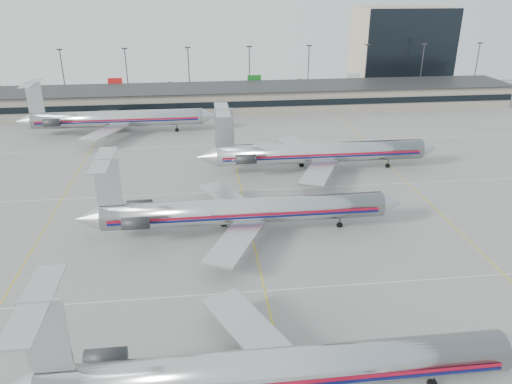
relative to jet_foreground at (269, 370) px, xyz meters
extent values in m
plane|color=gray|center=(1.85, 6.50, -3.52)|extent=(260.00, 260.00, 0.00)
cube|color=silver|center=(1.85, 16.50, -3.51)|extent=(160.00, 0.15, 0.02)
cube|color=gray|center=(1.85, 104.50, -0.52)|extent=(160.00, 16.00, 6.00)
cube|color=black|center=(1.85, 96.40, -0.32)|extent=(160.00, 0.20, 1.60)
cube|color=#2D2D30|center=(1.85, 104.50, 2.58)|extent=(162.00, 17.00, 0.30)
cylinder|color=#38383D|center=(-43.15, 118.50, 3.98)|extent=(0.30, 0.30, 15.00)
cube|color=#2D2D30|center=(-43.15, 118.50, 11.58)|extent=(1.60, 0.40, 0.35)
cylinder|color=#38383D|center=(-25.15, 118.50, 3.98)|extent=(0.30, 0.30, 15.00)
cube|color=#2D2D30|center=(-25.15, 118.50, 11.58)|extent=(1.60, 0.40, 0.35)
cylinder|color=#38383D|center=(-7.15, 118.50, 3.98)|extent=(0.30, 0.30, 15.00)
cube|color=#2D2D30|center=(-7.15, 118.50, 11.58)|extent=(1.60, 0.40, 0.35)
cylinder|color=#38383D|center=(10.85, 118.50, 3.98)|extent=(0.30, 0.30, 15.00)
cube|color=#2D2D30|center=(10.85, 118.50, 11.58)|extent=(1.60, 0.40, 0.35)
cylinder|color=#38383D|center=(28.85, 118.50, 3.98)|extent=(0.30, 0.30, 15.00)
cube|color=#2D2D30|center=(28.85, 118.50, 11.58)|extent=(1.60, 0.40, 0.35)
cylinder|color=#38383D|center=(46.85, 118.50, 3.98)|extent=(0.30, 0.30, 15.00)
cube|color=#2D2D30|center=(46.85, 118.50, 11.58)|extent=(1.60, 0.40, 0.35)
cylinder|color=#38383D|center=(64.85, 118.50, 3.98)|extent=(0.30, 0.30, 15.00)
cube|color=#2D2D30|center=(64.85, 118.50, 11.58)|extent=(1.60, 0.40, 0.35)
cylinder|color=#38383D|center=(82.85, 118.50, 3.98)|extent=(0.30, 0.30, 15.00)
cube|color=#2D2D30|center=(82.85, 118.50, 11.58)|extent=(1.60, 0.40, 0.35)
cube|color=tan|center=(63.85, 134.50, 8.98)|extent=(30.00, 20.00, 25.00)
cylinder|color=silver|center=(0.98, 0.00, -0.05)|extent=(39.56, 3.66, 3.66)
cube|color=maroon|center=(0.98, -1.84, 0.09)|extent=(37.58, 0.05, 0.35)
cube|color=silver|center=(-1.00, 6.93, -1.04)|extent=(9.20, 13.41, 0.32)
cube|color=silver|center=(-17.32, 0.00, 5.14)|extent=(3.36, 0.25, 6.73)
cube|color=silver|center=(-17.62, 0.00, 8.30)|extent=(2.37, 10.38, 0.18)
cylinder|color=#2D2D30|center=(-13.86, 2.82, 0.24)|extent=(3.56, 1.68, 1.68)
cylinder|color=#2D2D30|center=(14.82, 0.00, -2.70)|extent=(0.20, 0.20, 1.63)
cylinder|color=#2D2D30|center=(-1.99, 2.38, -2.70)|extent=(0.20, 0.20, 1.63)
cylinder|color=black|center=(14.82, 0.00, -3.17)|extent=(0.89, 0.30, 0.89)
cylinder|color=silver|center=(1.02, 31.28, -0.03)|extent=(39.83, 3.68, 3.68)
cone|color=silver|center=(22.53, 31.28, -0.03)|extent=(3.19, 3.68, 3.68)
cone|color=silver|center=(-20.68, 31.28, -0.03)|extent=(3.59, 3.68, 3.68)
cube|color=maroon|center=(1.02, 29.43, 0.12)|extent=(37.84, 0.05, 0.35)
cube|color=#0B114E|center=(1.02, 29.43, -0.28)|extent=(37.84, 0.05, 0.28)
cube|color=silver|center=(-0.97, 38.25, -1.03)|extent=(9.26, 13.50, 0.32)
cube|color=silver|center=(-0.97, 24.31, -1.03)|extent=(9.26, 13.50, 0.32)
cube|color=silver|center=(-17.40, 31.28, 5.20)|extent=(3.39, 0.25, 6.77)
cube|color=silver|center=(-17.70, 31.28, 8.38)|extent=(2.39, 10.46, 0.18)
cylinder|color=#2D2D30|center=(-13.91, 34.12, 0.27)|extent=(3.59, 1.69, 1.69)
cylinder|color=#2D2D30|center=(-13.91, 28.44, 0.27)|extent=(3.59, 1.69, 1.69)
cylinder|color=#2D2D30|center=(14.97, 31.28, -2.69)|extent=(0.20, 0.20, 1.64)
cylinder|color=#2D2D30|center=(-1.96, 28.89, -2.69)|extent=(0.20, 0.20, 1.64)
cylinder|color=#2D2D30|center=(-1.96, 33.67, -2.69)|extent=(0.20, 0.20, 1.64)
cylinder|color=black|center=(14.97, 31.28, -3.17)|extent=(0.90, 0.30, 0.90)
cylinder|color=silver|center=(17.59, 54.61, 0.09)|extent=(39.13, 3.81, 3.81)
cone|color=silver|center=(38.80, 54.61, 0.09)|extent=(3.30, 3.81, 3.81)
cone|color=silver|center=(-3.83, 54.61, 0.09)|extent=(3.71, 3.81, 3.81)
cube|color=maroon|center=(17.59, 52.70, 0.24)|extent=(37.18, 0.05, 0.36)
cube|color=#0B114E|center=(17.59, 52.70, -0.17)|extent=(37.18, 0.05, 0.29)
cube|color=silver|center=(15.53, 61.82, -0.94)|extent=(9.58, 13.96, 0.33)
cube|color=silver|center=(15.53, 47.41, -0.94)|extent=(9.58, 13.96, 0.33)
cube|color=silver|center=(-0.43, 54.61, 5.50)|extent=(3.50, 0.26, 7.00)
cube|color=silver|center=(-0.74, 54.61, 8.79)|extent=(2.47, 10.81, 0.19)
cylinder|color=#2D2D30|center=(3.17, 57.55, 0.40)|extent=(3.71, 1.75, 1.75)
cylinder|color=#2D2D30|center=(3.17, 51.68, 0.40)|extent=(3.71, 1.75, 1.75)
cylinder|color=#2D2D30|center=(30.98, 54.61, -2.67)|extent=(0.21, 0.21, 1.70)
cylinder|color=#2D2D30|center=(14.50, 52.14, -2.67)|extent=(0.21, 0.21, 1.70)
cylinder|color=#2D2D30|center=(14.50, 57.09, -2.67)|extent=(0.21, 0.21, 1.70)
cylinder|color=black|center=(30.98, 54.61, -3.15)|extent=(0.93, 0.31, 0.93)
cylinder|color=silver|center=(-23.49, 84.11, 0.06)|extent=(38.84, 3.78, 3.78)
cone|color=silver|center=(-2.44, 84.11, 0.06)|extent=(3.27, 3.78, 3.78)
cone|color=silver|center=(-44.75, 84.11, 0.06)|extent=(3.68, 3.78, 3.78)
cube|color=maroon|center=(-23.49, 82.21, 0.22)|extent=(36.90, 0.05, 0.36)
cube|color=#0B114E|center=(-23.49, 82.21, -0.19)|extent=(36.90, 0.05, 0.29)
cube|color=silver|center=(-25.54, 91.26, -0.96)|extent=(9.51, 13.86, 0.33)
cube|color=silver|center=(-25.54, 76.96, -0.96)|extent=(9.51, 13.86, 0.33)
cube|color=silver|center=(-41.38, 84.11, 5.43)|extent=(3.48, 0.26, 6.95)
cube|color=silver|center=(-41.68, 84.11, 8.70)|extent=(2.45, 10.73, 0.18)
cylinder|color=#2D2D30|center=(-37.80, 87.02, 0.37)|extent=(3.68, 1.74, 1.74)
cylinder|color=#2D2D30|center=(-37.80, 81.20, 0.37)|extent=(3.68, 1.74, 1.74)
cylinder|color=#2D2D30|center=(-10.21, 84.11, -2.67)|extent=(0.20, 0.20, 1.69)
cylinder|color=#2D2D30|center=(-26.56, 81.66, -2.67)|extent=(0.20, 0.20, 1.69)
cylinder|color=#2D2D30|center=(-26.56, 86.56, -2.67)|extent=(0.20, 0.20, 1.69)
cylinder|color=black|center=(-10.21, 84.11, -3.16)|extent=(0.92, 0.31, 0.92)
camera|label=1|loc=(-4.94, -32.24, 30.42)|focal=35.00mm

